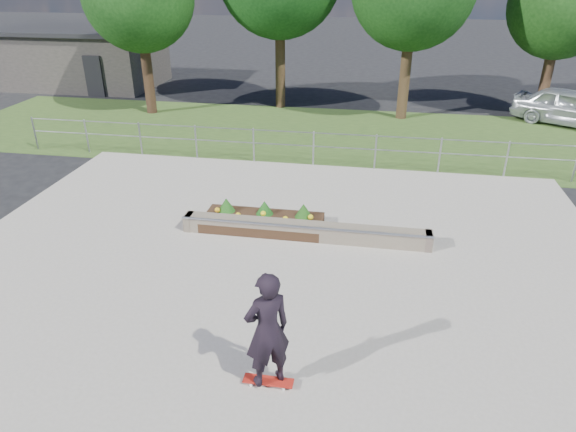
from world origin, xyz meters
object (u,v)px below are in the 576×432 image
object	(u,v)px
parked_car	(570,107)
grind_ledge	(304,231)
skateboarder	(267,330)
planter_bed	(263,220)

from	to	relation	value
parked_car	grind_ledge	bearing A→B (deg)	171.75
grind_ledge	skateboarder	bearing A→B (deg)	-88.51
skateboarder	grind_ledge	bearing A→B (deg)	91.49
grind_ledge	parked_car	distance (m)	14.95
parked_car	skateboarder	bearing A→B (deg)	-178.73
planter_bed	grind_ledge	bearing A→B (deg)	-21.90
skateboarder	parked_car	size ratio (longest dim) A/B	0.47
grind_ledge	skateboarder	xyz separation A→B (m)	(0.13, -4.85, 0.86)
grind_ledge	skateboarder	size ratio (longest dim) A/B	2.91
grind_ledge	planter_bed	size ratio (longest dim) A/B	2.00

